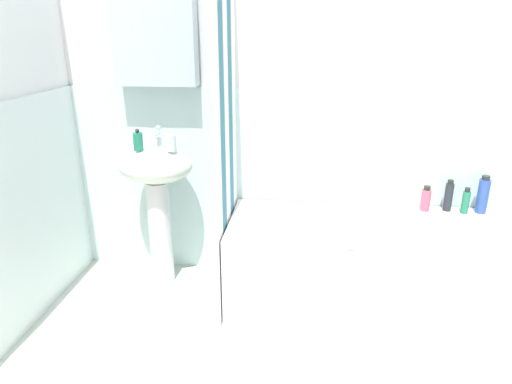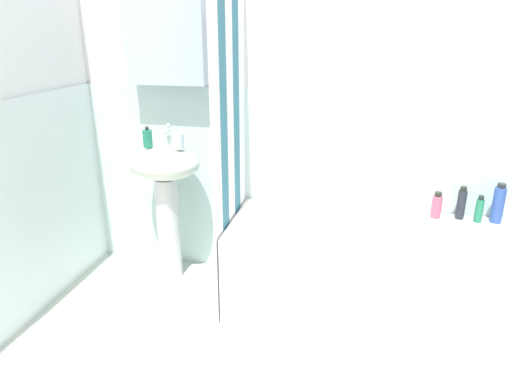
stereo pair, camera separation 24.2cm
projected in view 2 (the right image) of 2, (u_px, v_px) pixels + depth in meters
name	position (u px, v px, depth m)	size (l,w,h in m)	color
wall_back_tiled	(321.00, 99.00, 2.71)	(3.60, 0.18, 2.40)	silver
sink	(166.00, 184.00, 2.84)	(0.44, 0.34, 0.86)	silver
faucet	(168.00, 134.00, 2.82)	(0.03, 0.12, 0.12)	silver
soap_dispenser	(148.00, 138.00, 2.75)	(0.05, 0.05, 0.13)	#207458
toothbrush_cup	(179.00, 141.00, 2.72)	(0.06, 0.06, 0.09)	white
bathtub	(369.00, 270.00, 2.60)	(1.55, 0.64, 0.50)	white
shower_curtain	(230.00, 132.00, 2.51)	(0.01, 0.64, 2.00)	white
shampoo_bottle	(498.00, 204.00, 2.58)	(0.06, 0.06, 0.23)	#2F51A4
body_wash_bottle	(479.00, 210.00, 2.59)	(0.04, 0.04, 0.16)	#227E57
lotion_bottle	(461.00, 204.00, 2.63)	(0.05, 0.05, 0.19)	#242B33
conditioner_bottle	(437.00, 206.00, 2.65)	(0.05, 0.05, 0.15)	#C75370
towel_folded	(376.00, 237.00, 2.33)	(0.34, 0.24, 0.08)	silver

